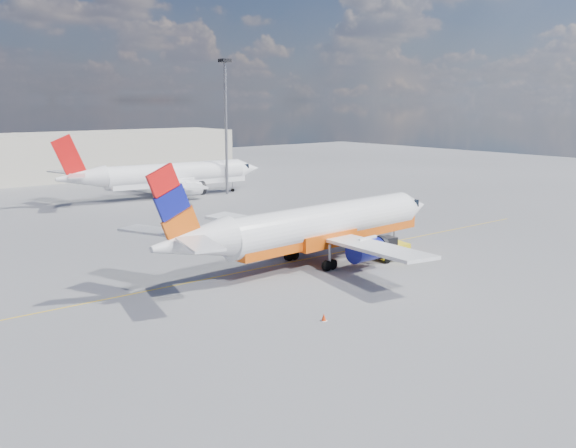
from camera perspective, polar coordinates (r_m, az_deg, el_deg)
ground at (r=51.65m, az=0.50°, el=-4.42°), size 240.00×240.00×0.00m
taxi_line at (r=53.92m, az=-1.53°, el=-3.76°), size 70.00×0.15×0.01m
terminal_main at (r=119.65m, az=-21.02°, el=5.57°), size 70.00×14.00×8.00m
main_jet at (r=54.24m, az=2.65°, el=-0.22°), size 31.67×24.99×9.60m
second_jet at (r=92.97m, az=-10.49°, el=4.25°), size 31.17×24.60×9.45m
gse_tug at (r=56.44m, az=9.12°, el=-2.19°), size 3.17×2.22×2.11m
traffic_cone at (r=40.86m, az=3.21°, el=-8.29°), size 0.35×0.35×0.49m
floodlight_mast at (r=94.59m, az=-5.55°, el=9.68°), size 1.42×1.42×19.51m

